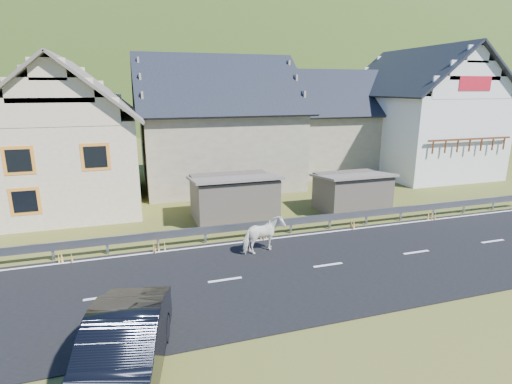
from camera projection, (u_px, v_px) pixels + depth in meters
name	position (u px, v px, depth m)	size (l,w,h in m)	color
ground	(328.00, 266.00, 15.11)	(160.00, 160.00, 0.00)	#3E4618
road	(328.00, 265.00, 15.11)	(60.00, 7.00, 0.04)	black
lane_markings	(328.00, 265.00, 15.10)	(60.00, 6.60, 0.01)	silver
guardrail	(291.00, 222.00, 18.37)	(28.10, 0.09, 0.75)	#93969B
shed_left	(234.00, 198.00, 20.25)	(4.30, 3.30, 2.40)	brown
shed_right	(352.00, 193.00, 21.70)	(3.80, 2.90, 2.20)	brown
house_cream	(69.00, 128.00, 22.16)	(7.80, 9.80, 8.30)	beige
house_stone_a	(216.00, 116.00, 27.48)	(10.80, 9.80, 8.90)	#9E957D
house_stone_b	(332.00, 117.00, 32.34)	(9.80, 8.80, 8.10)	#9E957D
house_white	(420.00, 107.00, 31.11)	(8.80, 10.80, 9.70)	silver
mountain	(157.00, 146.00, 187.66)	(440.00, 280.00, 260.00)	#244015
horse	(263.00, 235.00, 16.12)	(1.74, 0.79, 1.47)	white
car	(123.00, 352.00, 8.97)	(1.69, 4.84, 1.60)	black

